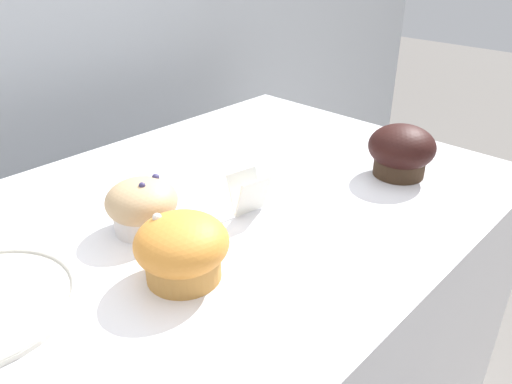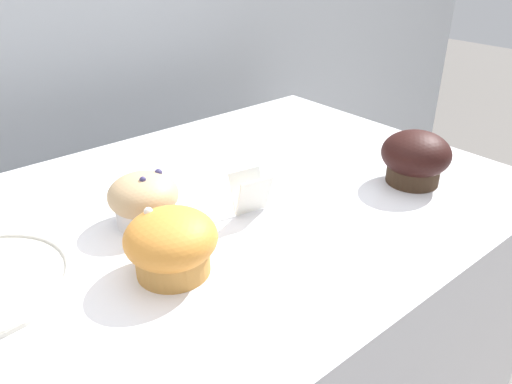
{
  "view_description": "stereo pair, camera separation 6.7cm",
  "coord_description": "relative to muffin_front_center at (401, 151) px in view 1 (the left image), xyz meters",
  "views": [
    {
      "loc": [
        -0.38,
        -0.48,
        1.3
      ],
      "look_at": [
        0.05,
        -0.07,
        0.98
      ],
      "focal_mm": 35.0,
      "sensor_mm": 36.0,
      "label": 1
    },
    {
      "loc": [
        -0.34,
        -0.53,
        1.3
      ],
      "look_at": [
        0.05,
        -0.07,
        0.98
      ],
      "focal_mm": 35.0,
      "sensor_mm": 36.0,
      "label": 2
    }
  ],
  "objects": [
    {
      "name": "price_card",
      "position": [
        -0.26,
        0.09,
        -0.01
      ],
      "size": [
        0.06,
        0.05,
        0.06
      ],
      "color": "white",
      "rests_on": "display_counter"
    },
    {
      "name": "muffin_back_right",
      "position": [
        -0.42,
        0.05,
        -0.0
      ],
      "size": [
        0.11,
        0.11,
        0.08
      ],
      "color": "#C3863E",
      "rests_on": "display_counter"
    },
    {
      "name": "muffin_front_center",
      "position": [
        0.0,
        0.0,
        0.0
      ],
      "size": [
        0.11,
        0.11,
        0.08
      ],
      "color": "#372518",
      "rests_on": "display_counter"
    },
    {
      "name": "muffin_back_left",
      "position": [
        -0.39,
        0.17,
        -0.01
      ],
      "size": [
        0.1,
        0.1,
        0.07
      ],
      "color": "silver",
      "rests_on": "display_counter"
    },
    {
      "name": "wall_back",
      "position": [
        -0.32,
        0.74,
        -0.08
      ],
      "size": [
        3.2,
        0.1,
        1.8
      ],
      "primitive_type": "cube",
      "color": "#B2B7BC",
      "rests_on": "ground"
    }
  ]
}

